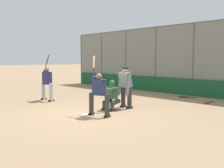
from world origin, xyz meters
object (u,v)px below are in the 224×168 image
batter_on_deck (47,83)px  spare_bat_near_backstop (185,97)px  spare_bat_by_padding (208,103)px  batter_at_plate (99,93)px  catcher_behind_plate (111,95)px  umpire_home (126,86)px

batter_on_deck → spare_bat_near_backstop: (-4.05, -5.66, -0.84)m
spare_bat_near_backstop → spare_bat_by_padding: same height
batter_on_deck → batter_at_plate: bearing=174.2°
batter_at_plate → catcher_behind_plate: bearing=-77.5°
spare_bat_near_backstop → umpire_home: bearing=64.7°
catcher_behind_plate → spare_bat_near_backstop: size_ratio=1.40×
umpire_home → spare_bat_near_backstop: (-0.14, -4.32, -0.87)m
batter_at_plate → spare_bat_near_backstop: size_ratio=2.52×
umpire_home → spare_bat_near_backstop: umpire_home is taller
batter_at_plate → batter_on_deck: batter_on_deck is taller
batter_at_plate → batter_on_deck: bearing=-19.7°
batter_on_deck → spare_bat_by_padding: batter_on_deck is taller
batter_at_plate → catcher_behind_plate: batter_at_plate is taller
batter_at_plate → batter_on_deck: (4.33, -0.45, 0.06)m
spare_bat_near_backstop → spare_bat_by_padding: bearing=129.9°
spare_bat_near_backstop → catcher_behind_plate: bearing=63.8°
umpire_home → spare_bat_near_backstop: 4.41m
spare_bat_by_padding → catcher_behind_plate: bearing=-24.3°
umpire_home → spare_bat_by_padding: size_ratio=1.95×
batter_at_plate → spare_bat_by_padding: size_ratio=2.47×
batter_at_plate → spare_bat_by_padding: 5.51m
catcher_behind_plate → spare_bat_by_padding: (-1.89, -4.22, -0.58)m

